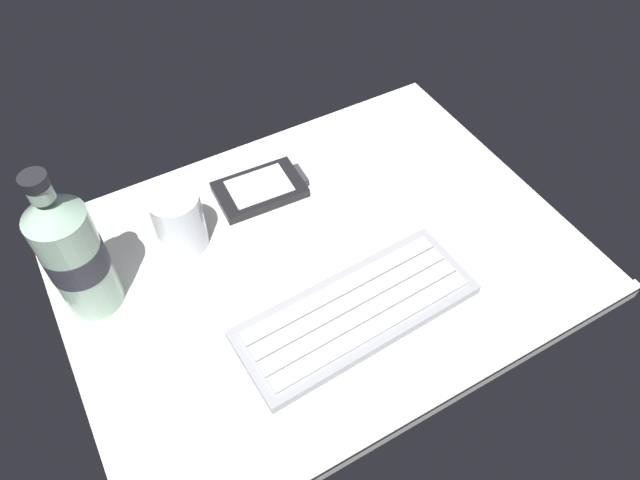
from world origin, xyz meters
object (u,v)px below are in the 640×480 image
Objects in this scene: handheld_device at (261,189)px; juice_cup at (179,223)px; water_bottle at (73,253)px; keyboard at (356,311)px.

juice_cup reaches higher than handheld_device.
water_bottle is (-25.09, -6.22, 8.28)cm from handheld_device.
keyboard is at bearing -87.31° from handheld_device.
water_bottle reaches higher than keyboard.
juice_cup is at bearing 123.80° from keyboard.
keyboard is 3.47× the size of juice_cup.
juice_cup is (-12.61, -3.17, 3.18)cm from handheld_device.
handheld_device is at bearing 13.92° from water_bottle.
water_bottle is at bearing 146.34° from keyboard.
handheld_device is 27.14cm from water_bottle.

